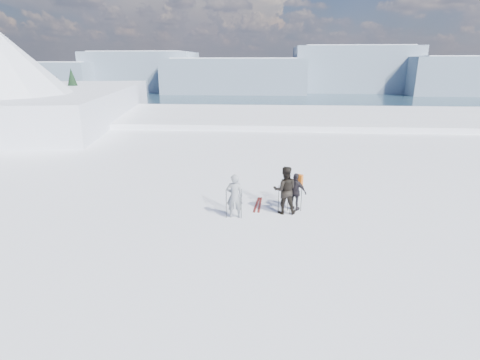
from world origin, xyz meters
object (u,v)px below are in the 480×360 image
at_px(skier_dark, 285,190).
at_px(skis_loose, 258,205).
at_px(skier_grey, 234,196).
at_px(skier_pack, 296,192).

bearing_deg(skier_dark, skis_loose, -38.68).
height_order(skier_grey, skier_dark, skier_dark).
relative_size(skier_pack, skis_loose, 0.91).
xyz_separation_m(skier_grey, skier_pack, (2.39, 0.92, -0.09)).
bearing_deg(skier_grey, skis_loose, -128.32).
relative_size(skier_grey, skis_loose, 1.02).
xyz_separation_m(skier_dark, skier_pack, (0.45, 0.34, -0.19)).
distance_m(skier_pack, skis_loose, 1.75).
bearing_deg(skis_loose, skier_grey, -123.13).
bearing_deg(skier_grey, skier_pack, -164.11).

